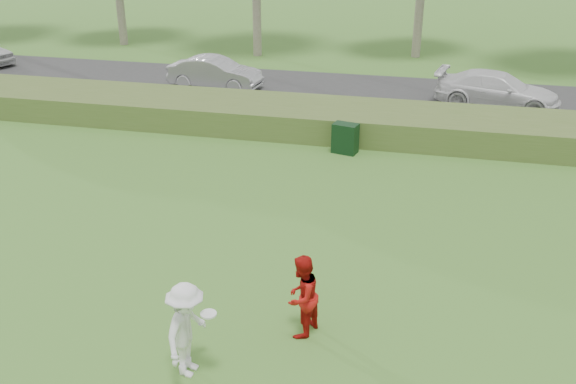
% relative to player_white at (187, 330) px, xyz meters
% --- Properties ---
extents(ground, '(120.00, 120.00, 0.00)m').
position_rel_player_white_xyz_m(ground, '(0.61, 0.85, -0.87)').
color(ground, '#386F25').
rests_on(ground, ground).
extents(reed_strip, '(80.00, 3.00, 0.90)m').
position_rel_player_white_xyz_m(reed_strip, '(0.61, 12.85, -0.42)').
color(reed_strip, '#456026').
rests_on(reed_strip, ground).
extents(park_road, '(80.00, 6.00, 0.06)m').
position_rel_player_white_xyz_m(park_road, '(0.61, 17.85, -0.84)').
color(park_road, '#2D2D2D').
rests_on(park_road, ground).
extents(player_white, '(0.91, 1.18, 1.75)m').
position_rel_player_white_xyz_m(player_white, '(0.00, 0.00, 0.00)').
color(player_white, white).
rests_on(player_white, ground).
extents(player_red, '(0.83, 0.94, 1.63)m').
position_rel_player_white_xyz_m(player_red, '(1.64, 1.49, -0.06)').
color(player_red, '#AF130F').
rests_on(player_red, ground).
extents(utility_cabinet, '(0.86, 0.65, 0.96)m').
position_rel_player_white_xyz_m(utility_cabinet, '(1.06, 10.98, -0.39)').
color(utility_cabinet, black).
rests_on(utility_cabinet, ground).
extents(car_mid, '(4.06, 1.74, 1.30)m').
position_rel_player_white_xyz_m(car_mid, '(-5.41, 17.20, -0.16)').
color(car_mid, silver).
rests_on(car_mid, park_road).
extents(car_right, '(4.92, 2.75, 1.35)m').
position_rel_player_white_xyz_m(car_right, '(6.04, 16.96, -0.14)').
color(car_right, silver).
rests_on(car_right, park_road).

